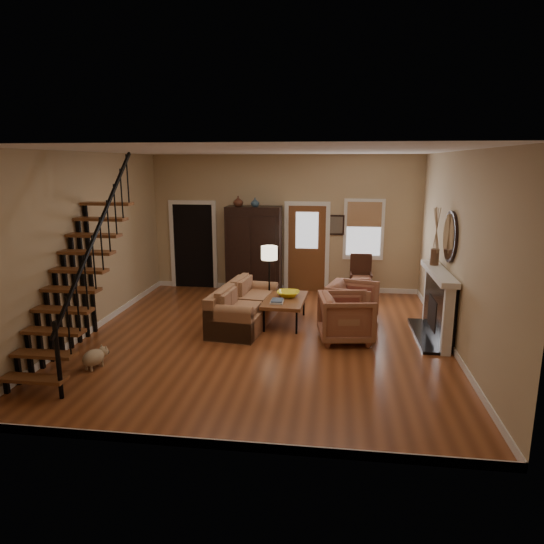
# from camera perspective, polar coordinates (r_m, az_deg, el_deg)

# --- Properties ---
(room) EXTENTS (7.00, 7.33, 3.30)m
(room) POSITION_cam_1_polar(r_m,az_deg,el_deg) (10.21, -1.87, 3.70)
(room) COLOR brown
(room) RESTS_ON ground
(staircase) EXTENTS (0.94, 2.80, 3.20)m
(staircase) POSITION_cam_1_polar(r_m,az_deg,el_deg) (8.11, -22.31, 1.06)
(staircase) COLOR brown
(staircase) RESTS_ON ground
(fireplace) EXTENTS (0.33, 1.95, 2.30)m
(fireplace) POSITION_cam_1_polar(r_m,az_deg,el_deg) (9.20, 19.17, -2.91)
(fireplace) COLOR black
(fireplace) RESTS_ON ground
(armoire) EXTENTS (1.30, 0.60, 2.10)m
(armoire) POSITION_cam_1_polar(r_m,az_deg,el_deg) (11.68, -2.13, 2.59)
(armoire) COLOR black
(armoire) RESTS_ON ground
(vase_a) EXTENTS (0.24, 0.24, 0.25)m
(vase_a) POSITION_cam_1_polar(r_m,az_deg,el_deg) (11.49, -4.00, 8.31)
(vase_a) COLOR #4C2619
(vase_a) RESTS_ON armoire
(vase_b) EXTENTS (0.20, 0.20, 0.21)m
(vase_b) POSITION_cam_1_polar(r_m,az_deg,el_deg) (11.42, -2.01, 8.21)
(vase_b) COLOR #334C60
(vase_b) RESTS_ON armoire
(sofa) EXTENTS (1.12, 2.14, 0.77)m
(sofa) POSITION_cam_1_polar(r_m,az_deg,el_deg) (9.44, -3.31, -4.06)
(sofa) COLOR #956543
(sofa) RESTS_ON ground
(coffee_table) EXTENTS (0.83, 1.35, 0.51)m
(coffee_table) POSITION_cam_1_polar(r_m,az_deg,el_deg) (9.59, 1.53, -4.59)
(coffee_table) COLOR brown
(coffee_table) RESTS_ON ground
(bowl) EXTENTS (0.45, 0.45, 0.11)m
(bowl) POSITION_cam_1_polar(r_m,az_deg,el_deg) (9.64, 1.93, -2.59)
(bowl) COLOR yellow
(bowl) RESTS_ON coffee_table
(books) EXTENTS (0.24, 0.33, 0.06)m
(books) POSITION_cam_1_polar(r_m,az_deg,el_deg) (9.23, 0.60, -3.43)
(books) COLOR beige
(books) RESTS_ON coffee_table
(armchair_left) EXTENTS (1.06, 1.03, 0.85)m
(armchair_left) POSITION_cam_1_polar(r_m,az_deg,el_deg) (8.72, 8.71, -5.32)
(armchair_left) COLOR brown
(armchair_left) RESTS_ON ground
(armchair_right) EXTENTS (1.11, 1.09, 0.83)m
(armchair_right) POSITION_cam_1_polar(r_m,az_deg,el_deg) (9.64, 9.47, -3.66)
(armchair_right) COLOR brown
(armchair_right) RESTS_ON ground
(floor_lamp) EXTENTS (0.35, 0.35, 1.45)m
(floor_lamp) POSITION_cam_1_polar(r_m,az_deg,el_deg) (9.99, -0.32, -1.05)
(floor_lamp) COLOR black
(floor_lamp) RESTS_ON ground
(side_chair) EXTENTS (0.54, 0.54, 1.02)m
(side_chair) POSITION_cam_1_polar(r_m,az_deg,el_deg) (11.45, 10.41, -0.58)
(side_chair) COLOR #371C11
(side_chair) RESTS_ON ground
(dog) EXTENTS (0.39, 0.49, 0.31)m
(dog) POSITION_cam_1_polar(r_m,az_deg,el_deg) (8.07, -20.26, -9.56)
(dog) COLOR #C6AE87
(dog) RESTS_ON ground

